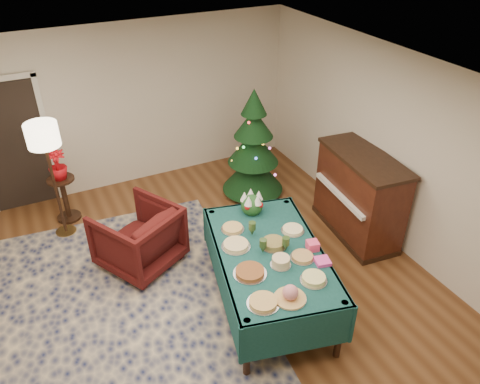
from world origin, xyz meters
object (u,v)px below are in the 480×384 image
armchair (138,235)px  side_table (65,199)px  floor_lamp (44,142)px  potted_plant (58,171)px  gift_box (313,246)px  buffet_table (269,262)px  piano (359,196)px  christmas_tree (253,149)px

armchair → side_table: bearing=-93.9°
floor_lamp → side_table: 1.21m
side_table → potted_plant: potted_plant is taller
side_table → gift_box: bearing=-53.0°
potted_plant → armchair: bearing=-65.0°
floor_lamp → side_table: floor_lamp is taller
floor_lamp → potted_plant: 0.75m
floor_lamp → potted_plant: size_ratio=3.76×
floor_lamp → side_table: (0.10, 0.36, -1.15)m
side_table → floor_lamp: bearing=-106.1°
buffet_table → piano: piano is taller
gift_box → potted_plant: 3.92m
potted_plant → side_table: bearing=116.6°
christmas_tree → floor_lamp: bearing=175.2°
christmas_tree → side_table: bearing=168.0°
side_table → christmas_tree: 3.01m
armchair → side_table: 1.69m
piano → potted_plant: bearing=149.2°
gift_box → armchair: armchair is taller
buffet_table → piano: size_ratio=1.50×
floor_lamp → potted_plant: bearing=73.9°
potted_plant → christmas_tree: christmas_tree is taller
floor_lamp → christmas_tree: 3.10m
armchair → potted_plant: size_ratio=2.04×
piano → armchair: bearing=166.8°
christmas_tree → piano: (0.86, -1.63, -0.20)m
buffet_table → floor_lamp: (-2.01, 2.58, 0.85)m
christmas_tree → potted_plant: bearing=168.0°
armchair → floor_lamp: (-0.82, 1.17, 1.02)m
floor_lamp → armchair: bearing=-55.0°
side_table → potted_plant: (0.00, -0.00, 0.50)m
floor_lamp → buffet_table: bearing=-52.1°
floor_lamp → christmas_tree: size_ratio=0.96×
armchair → christmas_tree: bearing=173.8°
gift_box → christmas_tree: bearing=77.6°
armchair → buffet_table: bearing=101.2°
potted_plant → christmas_tree: size_ratio=0.26×
gift_box → floor_lamp: bearing=131.7°
potted_plant → buffet_table: bearing=-57.1°
buffet_table → armchair: armchair is taller
armchair → side_table: size_ratio=1.34×
floor_lamp → piano: bearing=-25.9°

